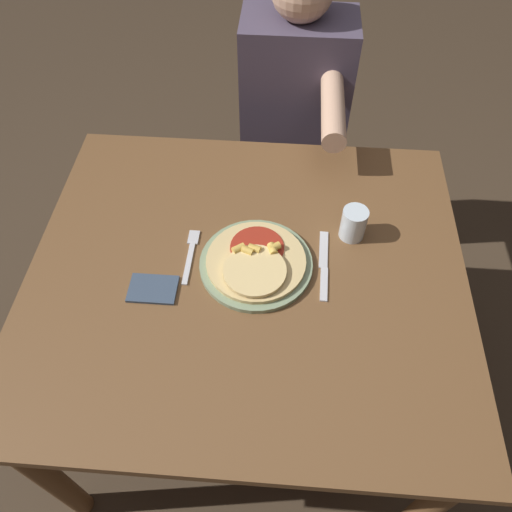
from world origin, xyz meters
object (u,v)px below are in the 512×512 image
at_px(plate, 256,264).
at_px(drinking_glass, 353,224).
at_px(pizza, 256,262).
at_px(knife, 324,266).
at_px(dining_table, 247,292).
at_px(person_diner, 295,106).
at_px(fork, 191,253).

relative_size(plate, drinking_glass, 3.17).
height_order(plate, drinking_glass, drinking_glass).
distance_m(plate, pizza, 0.02).
bearing_deg(knife, plate, -176.96).
distance_m(dining_table, pizza, 0.13).
xyz_separation_m(pizza, knife, (0.17, 0.01, -0.02)).
bearing_deg(dining_table, person_diner, 82.20).
xyz_separation_m(fork, drinking_glass, (0.42, 0.09, 0.04)).
distance_m(dining_table, knife, 0.22).
bearing_deg(plate, knife, 3.04).
distance_m(dining_table, drinking_glass, 0.33).
xyz_separation_m(dining_table, fork, (-0.15, 0.04, 0.10)).
relative_size(plate, person_diner, 0.25).
bearing_deg(fork, dining_table, -16.40).
relative_size(dining_table, fork, 6.33).
distance_m(pizza, fork, 0.18).
height_order(fork, drinking_glass, drinking_glass).
height_order(plate, fork, plate).
distance_m(plate, person_diner, 0.75).
bearing_deg(person_diner, knife, -82.99).
xyz_separation_m(plate, fork, (-0.17, 0.03, -0.00)).
height_order(dining_table, person_diner, person_diner).
bearing_deg(fork, plate, -8.82).
relative_size(drinking_glass, person_diner, 0.08).
height_order(dining_table, fork, fork).
bearing_deg(knife, person_diner, 97.01).
bearing_deg(drinking_glass, plate, -153.73).
height_order(pizza, knife, pizza).
bearing_deg(person_diner, dining_table, -97.80).
distance_m(knife, person_diner, 0.74).
bearing_deg(plate, person_diner, 83.69).
xyz_separation_m(plate, knife, (0.17, 0.01, -0.00)).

